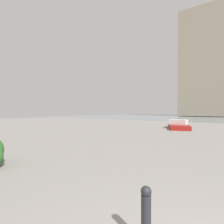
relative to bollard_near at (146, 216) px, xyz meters
The scene contains 3 objects.
building_slab 64.90m from the bollard_near, 82.79° to the right, with size 12.75×15.61×34.36m.
bollard_near is the anchor object (origin of this frame).
boat 15.44m from the bollard_near, 76.60° to the right, with size 2.96×4.44×0.95m.
Camera 1 is at (0.34, 1.25, 1.66)m, focal length 28.73 mm.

